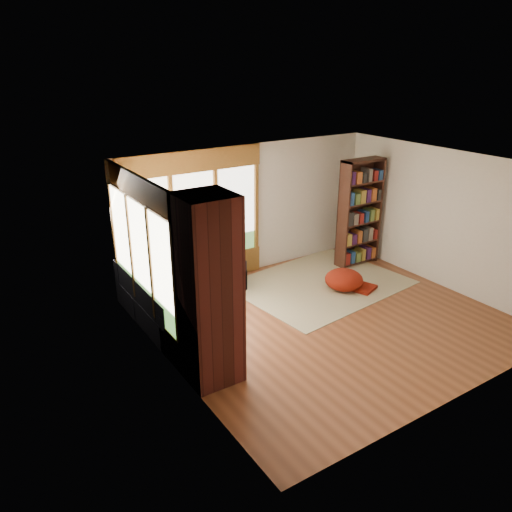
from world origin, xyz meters
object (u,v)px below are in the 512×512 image
area_rug (320,284)px  bookshelf (360,213)px  brick_chimney (209,292)px  dog_tan (186,261)px  sectional_sofa (178,294)px  dog_brindle (171,288)px  pouf (344,279)px

area_rug → bookshelf: size_ratio=1.41×
brick_chimney → area_rug: brick_chimney is taller
dog_tan → sectional_sofa: bearing=163.8°
dog_brindle → brick_chimney: bearing=143.1°
dog_tan → dog_brindle: size_ratio=1.19×
sectional_sofa → area_rug: sectional_sofa is taller
pouf → dog_tan: size_ratio=0.72×
area_rug → pouf: size_ratio=4.36×
sectional_sofa → dog_tan: 0.58m
sectional_sofa → brick_chimney: bearing=-98.4°
bookshelf → dog_brindle: (-4.46, -0.47, -0.38)m
dog_tan → dog_brindle: 0.99m
brick_chimney → bookshelf: brick_chimney is taller
dog_tan → area_rug: bearing=-68.9°
area_rug → dog_tan: dog_tan is taller
pouf → dog_tan: bearing=157.4°
bookshelf → dog_brindle: size_ratio=2.66×
area_rug → dog_brindle: (-3.12, -0.06, 0.74)m
pouf → bookshelf: bearing=36.9°
brick_chimney → dog_tan: size_ratio=2.59×
area_rug → bookshelf: bearing=17.1°
brick_chimney → dog_tan: 2.41m
pouf → dog_tan: dog_tan is taller
area_rug → pouf: 0.52m
dog_tan → bookshelf: bearing=-57.5°
pouf → area_rug: bearing=117.9°
brick_chimney → pouf: size_ratio=3.60×
area_rug → dog_tan: 2.71m
sectional_sofa → bookshelf: 4.18m
area_rug → dog_tan: size_ratio=3.13×
dog_brindle → dog_tan: bearing=-72.6°
area_rug → pouf: bearing=-62.1°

